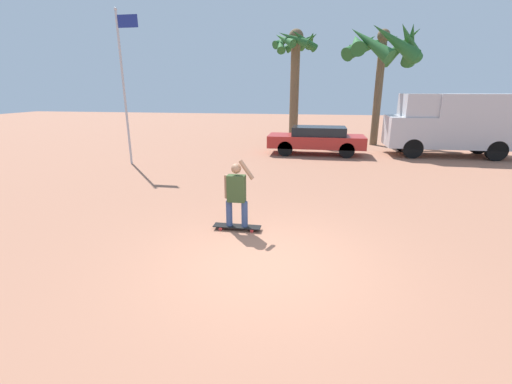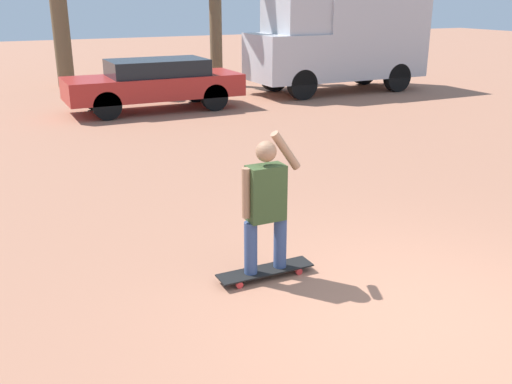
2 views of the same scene
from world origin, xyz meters
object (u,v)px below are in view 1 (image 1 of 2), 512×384
palm_tree_center_background (295,55)px  parked_car_red (317,139)px  person_skateboarder (236,192)px  palm_tree_near_van (384,47)px  flagpole (124,81)px  skateboard (237,226)px  camper_van (453,122)px

palm_tree_center_background → parked_car_red: bearing=-74.7°
person_skateboarder → palm_tree_center_background: bearing=89.3°
parked_car_red → palm_tree_near_van: size_ratio=0.72×
person_skateboarder → flagpole: flagpole is taller
skateboard → person_skateboarder: (-0.00, 0.00, 0.81)m
flagpole → palm_tree_near_van: bearing=33.1°
palm_tree_center_background → skateboard: bearing=-90.7°
palm_tree_near_van → skateboard: bearing=-110.3°
skateboard → palm_tree_near_van: bearing=69.7°
person_skateboarder → parked_car_red: size_ratio=0.33×
camper_van → person_skateboarder: bearing=-127.1°
parked_car_red → person_skateboarder: bearing=-99.8°
camper_van → palm_tree_center_background: palm_tree_center_background is taller
skateboard → parked_car_red: parked_car_red is taller
parked_car_red → palm_tree_near_van: palm_tree_near_van is taller
camper_van → palm_tree_center_background: (-7.75, 4.89, 3.48)m
camper_van → flagpole: size_ratio=0.94×
parked_car_red → palm_tree_center_background: size_ratio=0.70×
person_skateboarder → palm_tree_center_background: size_ratio=0.23×
skateboard → parked_car_red: bearing=80.2°
palm_tree_near_van → palm_tree_center_background: palm_tree_center_background is taller
person_skateboarder → flagpole: size_ratio=0.25×
parked_car_red → palm_tree_near_van: bearing=47.5°
camper_van → parked_car_red: 6.33m
parked_car_red → flagpole: (-7.72, -3.60, 2.65)m
palm_tree_near_van → flagpole: palm_tree_near_van is taller
palm_tree_center_background → palm_tree_near_van: bearing=-21.9°
skateboard → flagpole: bearing=133.7°
camper_van → palm_tree_center_background: 9.80m
person_skateboarder → palm_tree_center_background: 15.97m
camper_van → parked_car_red: size_ratio=1.23×
person_skateboarder → camper_van: 13.21m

